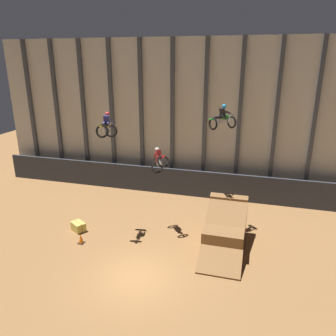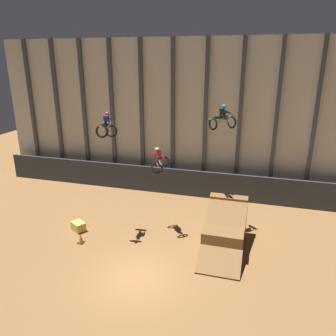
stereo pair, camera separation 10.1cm
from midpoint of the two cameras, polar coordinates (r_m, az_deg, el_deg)
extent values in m
plane|color=olive|center=(17.05, -5.75, -18.39)|extent=(60.00, 60.00, 0.00)
cube|color=beige|center=(25.41, 3.56, 8.64)|extent=(32.00, 0.12, 11.74)
cube|color=#3D424C|center=(31.23, -22.74, 9.10)|extent=(0.28, 0.28, 11.74)
cube|color=#3D424C|center=(29.74, -18.83, 9.14)|extent=(0.28, 0.28, 11.74)
cube|color=#3D424C|center=(28.41, -14.53, 9.13)|extent=(0.28, 0.28, 11.74)
cube|color=#3D424C|center=(27.24, -9.84, 9.07)|extent=(0.28, 0.28, 11.74)
cube|color=#3D424C|center=(26.27, -4.76, 8.93)|extent=(0.28, 0.28, 11.74)
cube|color=#3D424C|center=(25.51, 0.65, 8.71)|extent=(0.28, 0.28, 11.74)
cube|color=#3D424C|center=(24.99, 6.33, 8.39)|extent=(0.28, 0.28, 11.74)
cube|color=#3D424C|center=(24.72, 12.18, 7.98)|extent=(0.28, 0.28, 11.74)
cube|color=#3D424C|center=(24.71, 18.09, 7.48)|extent=(0.28, 0.28, 11.74)
cube|color=#3D424C|center=(24.95, 23.93, 6.91)|extent=(0.28, 0.28, 11.74)
cube|color=#2D333D|center=(25.53, 2.76, -2.55)|extent=(31.36, 0.20, 2.09)
cube|color=brown|center=(19.36, 9.72, -11.14)|extent=(2.20, 3.34, 1.44)
cube|color=brown|center=(20.38, 10.24, -8.04)|extent=(2.24, 0.50, 2.40)
cube|color=olive|center=(18.50, 9.56, -10.92)|extent=(2.24, 4.86, 2.58)
torus|color=black|center=(19.33, -9.99, 6.36)|extent=(0.75, 0.31, 0.74)
torus|color=black|center=(18.02, -11.56, 6.29)|extent=(0.75, 0.31, 0.74)
cube|color=#B7B7BC|center=(18.62, -10.80, 6.69)|extent=(0.23, 0.58, 0.38)
cube|color=yellow|center=(18.78, -10.60, 7.31)|extent=(0.24, 0.49, 0.32)
cube|color=black|center=(18.41, -11.05, 7.37)|extent=(0.21, 0.58, 0.23)
cube|color=yellow|center=(17.92, -11.67, 7.12)|extent=(0.17, 0.37, 0.13)
cylinder|color=#B7B7BC|center=(19.15, -10.17, 7.07)|extent=(0.08, 0.35, 0.49)
cylinder|color=black|center=(19.11, -10.20, 7.79)|extent=(0.64, 0.22, 0.04)
cube|color=navy|center=(18.59, -10.81, 8.23)|extent=(0.30, 0.26, 0.52)
sphere|color=red|center=(18.69, -10.69, 9.21)|extent=(0.28, 0.33, 0.31)
cylinder|color=navy|center=(18.69, -11.10, 7.44)|extent=(0.14, 0.38, 0.38)
cylinder|color=navy|center=(18.60, -10.41, 7.43)|extent=(0.14, 0.38, 0.38)
cylinder|color=navy|center=(18.88, -11.00, 8.29)|extent=(0.12, 0.49, 0.34)
cylinder|color=navy|center=(18.76, -10.08, 8.28)|extent=(0.12, 0.49, 0.34)
torus|color=black|center=(19.92, -2.10, 0.09)|extent=(0.87, 0.81, 0.68)
torus|color=black|center=(18.62, -0.98, 1.13)|extent=(0.87, 0.81, 0.68)
cube|color=#B7B7BC|center=(19.25, -1.58, 0.97)|extent=(0.49, 0.58, 0.51)
cube|color=red|center=(19.45, -1.82, 1.41)|extent=(0.45, 0.52, 0.43)
cube|color=black|center=(19.08, -1.51, 1.79)|extent=(0.45, 0.53, 0.39)
cube|color=red|center=(18.59, -1.03, 1.98)|extent=(0.31, 0.36, 0.24)
cylinder|color=#B7B7BC|center=(19.80, -2.08, 0.89)|extent=(0.32, 0.42, 0.37)
cylinder|color=black|center=(19.82, -2.17, 1.58)|extent=(0.29, 0.62, 0.04)
cube|color=maroon|center=(19.33, -1.81, 2.42)|extent=(0.40, 0.40, 0.53)
sphere|color=silver|center=(19.51, -2.05, 3.24)|extent=(0.42, 0.44, 0.36)
cylinder|color=maroon|center=(19.29, -2.06, 1.60)|extent=(0.25, 0.28, 0.43)
cylinder|color=maroon|center=(19.37, -1.39, 1.67)|extent=(0.25, 0.28, 0.43)
cylinder|color=maroon|center=(19.51, -2.46, 2.24)|extent=(0.29, 0.36, 0.46)
cylinder|color=maroon|center=(19.61, -1.57, 2.33)|extent=(0.29, 0.36, 0.46)
torus|color=black|center=(19.68, 10.88, 7.85)|extent=(0.63, 0.59, 0.73)
torus|color=black|center=(18.76, 7.71, 7.65)|extent=(0.63, 0.59, 0.73)
cube|color=#B7B7BC|center=(19.16, 9.25, 8.10)|extent=(0.49, 0.51, 0.30)
cube|color=green|center=(19.24, 9.68, 8.71)|extent=(0.45, 0.47, 0.26)
cube|color=black|center=(18.98, 8.77, 8.73)|extent=(0.50, 0.52, 0.14)
cube|color=green|center=(18.66, 7.53, 8.42)|extent=(0.35, 0.36, 0.07)
cylinder|color=#B7B7BC|center=(19.52, 10.55, 8.52)|extent=(0.23, 0.24, 0.53)
cylinder|color=black|center=(19.46, 10.52, 9.21)|extent=(0.53, 0.46, 0.04)
cube|color=black|center=(19.07, 9.30, 9.58)|extent=(0.42, 0.42, 0.53)
sphere|color=#2393CC|center=(19.10, 9.60, 10.53)|extent=(0.37, 0.37, 0.27)
cylinder|color=black|center=(19.23, 9.14, 8.87)|extent=(0.35, 0.37, 0.34)
cylinder|color=black|center=(19.06, 9.61, 8.76)|extent=(0.35, 0.37, 0.34)
cylinder|color=black|center=(19.34, 9.53, 9.72)|extent=(0.40, 0.43, 0.27)
cylinder|color=black|center=(19.11, 10.17, 9.58)|extent=(0.40, 0.43, 0.27)
cube|color=black|center=(20.22, -15.01, -12.48)|extent=(0.36, 0.36, 0.03)
cone|color=orange|center=(20.07, -15.08, -11.77)|extent=(0.28, 0.28, 0.55)
cube|color=#CCB751|center=(21.46, -15.47, -9.80)|extent=(1.08, 0.98, 0.56)
cube|color=#996623|center=(21.46, -15.47, -9.80)|extent=(0.80, 0.51, 0.57)
camera|label=1|loc=(0.05, -90.14, -0.05)|focal=35.00mm
camera|label=2|loc=(0.05, 89.86, 0.05)|focal=35.00mm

